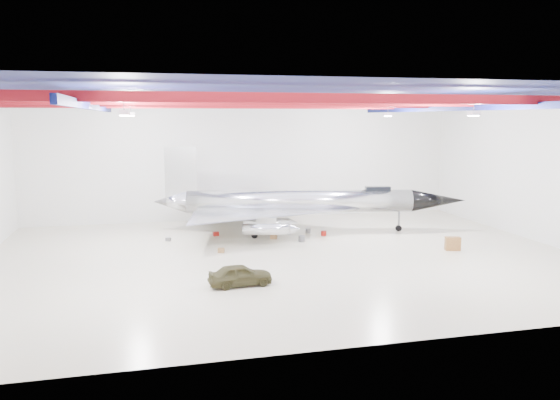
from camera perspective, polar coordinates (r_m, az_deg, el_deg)
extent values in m
plane|color=beige|center=(37.47, 0.59, -5.99)|extent=(40.00, 40.00, 0.00)
plane|color=silver|center=(51.08, -3.53, 4.18)|extent=(40.00, 0.00, 40.00)
plane|color=silver|center=(45.66, 25.77, 2.80)|extent=(0.00, 30.00, 30.00)
plane|color=#0A0F38|center=(36.28, 0.62, 11.07)|extent=(40.00, 40.00, 0.00)
cube|color=maroon|center=(27.63, 5.27, 10.55)|extent=(39.50, 0.25, 0.50)
cube|color=maroon|center=(33.36, 1.90, 10.24)|extent=(39.50, 0.25, 0.50)
cube|color=maroon|center=(39.18, -0.48, 10.01)|extent=(39.50, 0.25, 0.50)
cube|color=maroon|center=(45.04, -2.23, 9.83)|extent=(39.50, 0.25, 0.50)
cube|color=#0B1046|center=(35.29, -18.90, 9.22)|extent=(0.25, 29.50, 0.40)
cube|color=#0B1046|center=(40.89, 17.37, 9.15)|extent=(0.25, 29.50, 0.40)
cube|color=silver|center=(29.17, -15.97, 8.78)|extent=(0.55, 0.55, 0.25)
cube|color=silver|center=(34.73, 19.59, 8.54)|extent=(0.55, 0.55, 0.25)
cube|color=silver|center=(41.16, -15.31, 8.67)|extent=(0.55, 0.55, 0.25)
cube|color=silver|center=(45.27, 11.21, 8.78)|extent=(0.55, 0.55, 0.25)
cylinder|color=silver|center=(45.11, 2.05, -0.12)|extent=(18.51, 5.61, 1.85)
cone|color=black|center=(47.31, 16.19, -0.05)|extent=(4.91, 2.76, 1.85)
cone|color=silver|center=(45.66, -11.41, -0.18)|extent=(3.10, 2.38, 1.85)
cube|color=silver|center=(45.22, -10.34, 2.84)|extent=(2.56, 0.64, 4.17)
cube|color=black|center=(45.86, 10.17, 1.12)|extent=(2.15, 1.14, 0.46)
cylinder|color=silver|center=(40.23, -1.43, -3.07)|extent=(3.62, 1.54, 0.83)
cylinder|color=silver|center=(42.50, -1.45, -2.44)|extent=(3.62, 1.54, 0.83)
cylinder|color=silver|center=(47.97, -1.49, -1.16)|extent=(3.62, 1.54, 0.83)
cylinder|color=silver|center=(50.25, -1.50, -0.71)|extent=(3.62, 1.54, 0.83)
cylinder|color=#59595B|center=(46.71, 12.31, -2.21)|extent=(0.17, 0.17, 1.67)
cylinder|color=black|center=(46.82, 12.29, -2.90)|extent=(0.55, 0.31, 0.52)
cylinder|color=#59595B|center=(43.05, -2.69, -2.93)|extent=(0.17, 0.17, 1.67)
cylinder|color=black|center=(43.17, -2.68, -3.68)|extent=(0.55, 0.31, 0.52)
cylinder|color=#59595B|center=(47.60, -2.60, -1.81)|extent=(0.17, 0.17, 1.67)
cylinder|color=black|center=(47.71, -2.59, -2.49)|extent=(0.55, 0.31, 0.52)
imported|color=#3B371D|center=(31.28, -4.18, -7.81)|extent=(3.71, 1.72, 1.23)
cube|color=brown|center=(41.17, 17.60, -4.37)|extent=(1.16, 0.80, 0.97)
cube|color=olive|center=(38.88, -6.18, -5.25)|extent=(0.53, 0.46, 0.32)
cube|color=maroon|center=(44.34, -6.71, -3.53)|extent=(0.50, 0.42, 0.32)
cylinder|color=#59595B|center=(42.03, 2.27, -4.06)|extent=(0.56, 0.56, 0.45)
cube|color=#59595B|center=(43.08, -11.60, -4.05)|extent=(0.46, 0.42, 0.26)
cylinder|color=maroon|center=(44.19, 4.59, -3.49)|extent=(0.57, 0.57, 0.39)
cube|color=olive|center=(42.94, -0.67, -3.84)|extent=(0.63, 0.57, 0.36)
cylinder|color=#59595B|center=(45.17, 2.96, -3.22)|extent=(0.48, 0.48, 0.37)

